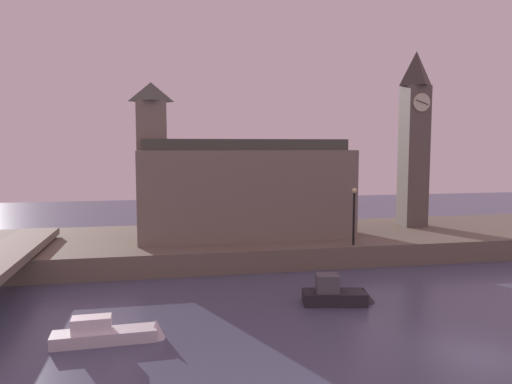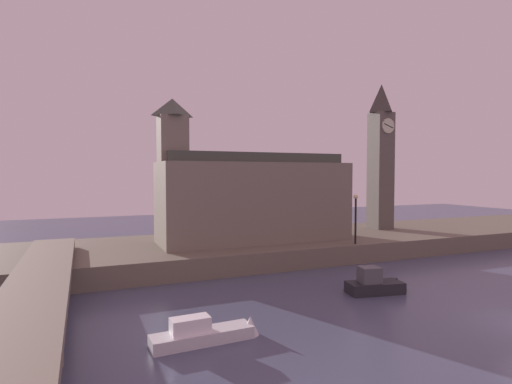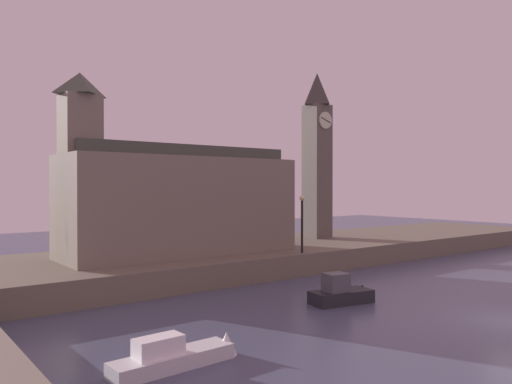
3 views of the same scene
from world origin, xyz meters
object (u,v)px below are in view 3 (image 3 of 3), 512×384
object	(u,v)px
parliament_hall	(174,200)
boat_ferry_white	(184,354)
clock_tower	(317,153)
streetlamp	(302,217)
boat_barge_dark	(345,293)

from	to	relation	value
parliament_hall	boat_ferry_white	bearing A→B (deg)	-117.21
clock_tower	parliament_hall	bearing A→B (deg)	-172.27
streetlamp	parliament_hall	bearing A→B (deg)	147.22
clock_tower	boat_ferry_white	bearing A→B (deg)	-143.48
parliament_hall	boat_ferry_white	size ratio (longest dim) A/B	3.26
clock_tower	streetlamp	xyz separation A→B (m)	(-8.08, -6.76, -5.11)
parliament_hall	boat_ferry_white	xyz separation A→B (m)	(-7.70, -14.99, -4.80)
boat_ferry_white	parliament_hall	bearing A→B (deg)	62.79
clock_tower	boat_barge_dark	distance (m)	20.32
streetlamp	boat_ferry_white	bearing A→B (deg)	-145.44
clock_tower	streetlamp	world-z (taller)	clock_tower
parliament_hall	streetlamp	world-z (taller)	parliament_hall
clock_tower	parliament_hall	xyz separation A→B (m)	(-15.34, -2.08, -3.89)
boat_barge_dark	boat_ferry_white	bearing A→B (deg)	-165.31
clock_tower	boat_ferry_white	size ratio (longest dim) A/B	3.01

